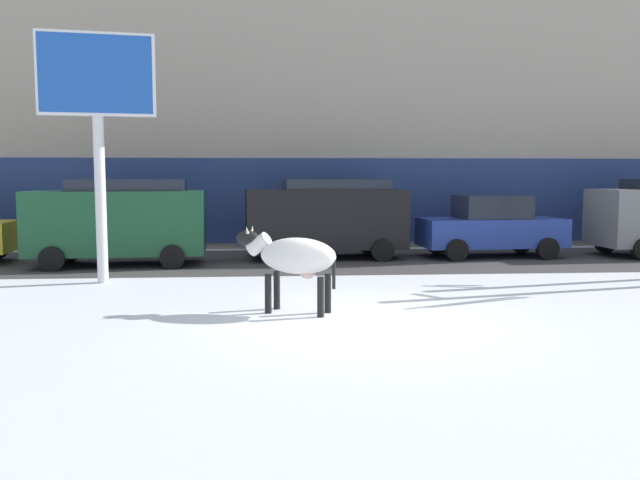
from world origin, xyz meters
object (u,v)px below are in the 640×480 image
at_px(billboard, 97,90).
at_px(car_darkgreen_van, 119,220).
at_px(cow_holstein, 295,257).
at_px(pedestrian_by_cars, 489,222).
at_px(pedestrian_near_billboard, 265,223).
at_px(car_blue_sedan, 491,227).
at_px(car_black_van, 326,216).

relative_size(billboard, car_darkgreen_van, 1.18).
distance_m(billboard, car_darkgreen_van, 4.26).
height_order(cow_holstein, pedestrian_by_cars, pedestrian_by_cars).
bearing_deg(pedestrian_near_billboard, billboard, -118.89).
height_order(car_darkgreen_van, car_blue_sedan, car_darkgreen_van).
bearing_deg(pedestrian_near_billboard, car_darkgreen_van, -137.22).
height_order(cow_holstein, car_black_van, car_black_van).
relative_size(pedestrian_near_billboard, pedestrian_by_cars, 1.00).
height_order(billboard, pedestrian_by_cars, billboard).
bearing_deg(billboard, pedestrian_near_billboard, 61.11).
relative_size(billboard, pedestrian_by_cars, 3.21).
relative_size(car_darkgreen_van, pedestrian_by_cars, 2.73).
distance_m(cow_holstein, pedestrian_by_cars, 12.26).
bearing_deg(car_black_van, car_blue_sedan, 0.16).
xyz_separation_m(billboard, car_black_van, (5.42, 4.03, -3.07)).
xyz_separation_m(billboard, car_darkgreen_van, (-0.28, 2.94, -3.07)).
height_order(pedestrian_near_billboard, pedestrian_by_cars, same).
xyz_separation_m(billboard, car_blue_sedan, (10.37, 4.05, -3.41)).
relative_size(cow_holstein, car_blue_sedan, 0.44).
relative_size(car_black_van, pedestrian_near_billboard, 2.73).
distance_m(car_black_van, pedestrian_by_cars, 6.26).
height_order(cow_holstein, car_blue_sedan, car_blue_sedan).
height_order(cow_holstein, pedestrian_near_billboard, pedestrian_near_billboard).
bearing_deg(pedestrian_near_billboard, car_black_van, -54.01).
bearing_deg(car_blue_sedan, car_darkgreen_van, -174.07).
relative_size(car_blue_sedan, pedestrian_by_cars, 2.49).
bearing_deg(car_black_van, cow_holstein, -98.76).
xyz_separation_m(car_blue_sedan, pedestrian_by_cars, (0.78, 2.49, -0.03)).
bearing_deg(car_blue_sedan, billboard, -158.68).
relative_size(car_darkgreen_van, pedestrian_near_billboard, 2.73).
bearing_deg(billboard, car_darkgreen_van, 95.39).
relative_size(car_darkgreen_van, car_blue_sedan, 1.09).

